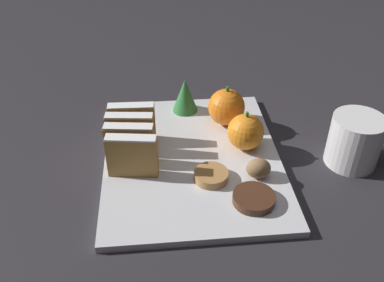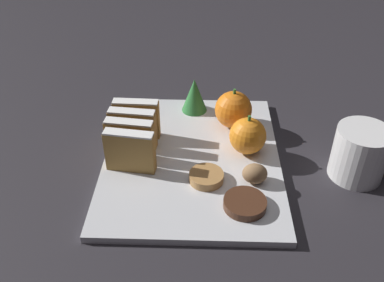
{
  "view_description": "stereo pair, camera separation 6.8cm",
  "coord_description": "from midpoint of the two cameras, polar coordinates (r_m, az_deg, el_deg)",
  "views": [
    {
      "loc": [
        -0.05,
        -0.54,
        0.44
      ],
      "look_at": [
        0.0,
        0.0,
        0.04
      ],
      "focal_mm": 40.0,
      "sensor_mm": 36.0,
      "label": 1
    },
    {
      "loc": [
        0.02,
        -0.55,
        0.44
      ],
      "look_at": [
        0.0,
        0.0,
        0.04
      ],
      "focal_mm": 40.0,
      "sensor_mm": 36.0,
      "label": 2
    }
  ],
  "objects": [
    {
      "name": "chocolate_cookie",
      "position": [
        0.61,
        10.25,
        -8.33
      ],
      "size": [
        0.06,
        0.06,
        0.01
      ],
      "color": "#472819",
      "rests_on": "serving_platter"
    },
    {
      "name": "coffee_mug",
      "position": [
        0.71,
        24.17,
        -1.61
      ],
      "size": [
        0.11,
        0.08,
        0.08
      ],
      "color": "white",
      "rests_on": "ground_plane"
    },
    {
      "name": "stollen_slice_front",
      "position": [
        0.65,
        -5.34,
        -1.48
      ],
      "size": [
        0.08,
        0.03,
        0.07
      ],
      "color": "#B28442",
      "rests_on": "serving_platter"
    },
    {
      "name": "orange_near",
      "position": [
        0.76,
        8.11,
        4.09
      ],
      "size": [
        0.07,
        0.07,
        0.07
      ],
      "color": "orange",
      "rests_on": "serving_platter"
    },
    {
      "name": "stollen_slice_second",
      "position": [
        0.67,
        -5.43,
        0.08
      ],
      "size": [
        0.08,
        0.03,
        0.07
      ],
      "color": "#B28442",
      "rests_on": "serving_platter"
    },
    {
      "name": "gingerbread_cookie",
      "position": [
        0.65,
        4.94,
        -4.92
      ],
      "size": [
        0.05,
        0.05,
        0.01
      ],
      "color": "#B27F47",
      "rests_on": "serving_platter"
    },
    {
      "name": "evergreen_sprig",
      "position": [
        0.79,
        2.76,
        6.07
      ],
      "size": [
        0.05,
        0.05,
        0.07
      ],
      "color": "#2D7538",
      "rests_on": "serving_platter"
    },
    {
      "name": "serving_platter",
      "position": [
        0.7,
        2.77,
        -2.48
      ],
      "size": [
        0.28,
        0.35,
        0.01
      ],
      "color": "silver",
      "rests_on": "ground_plane"
    },
    {
      "name": "orange_far",
      "position": [
        0.7,
        10.21,
        0.58
      ],
      "size": [
        0.06,
        0.06,
        0.07
      ],
      "color": "orange",
      "rests_on": "serving_platter"
    },
    {
      "name": "stollen_slice_fourth",
      "position": [
        0.72,
        -4.74,
        2.88
      ],
      "size": [
        0.08,
        0.02,
        0.07
      ],
      "color": "#B28442",
      "rests_on": "serving_platter"
    },
    {
      "name": "stollen_slice_third",
      "position": [
        0.7,
        -5.16,
        1.53
      ],
      "size": [
        0.08,
        0.03,
        0.07
      ],
      "color": "#B28442",
      "rests_on": "serving_platter"
    },
    {
      "name": "walnut",
      "position": [
        0.65,
        11.35,
        -4.4
      ],
      "size": [
        0.04,
        0.03,
        0.03
      ],
      "color": "#8E6B47",
      "rests_on": "serving_platter"
    },
    {
      "name": "ground_plane",
      "position": [
        0.7,
        2.76,
        -2.86
      ],
      "size": [
        6.0,
        6.0,
        0.0
      ],
      "primitive_type": "plane",
      "color": "#28262B"
    }
  ]
}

